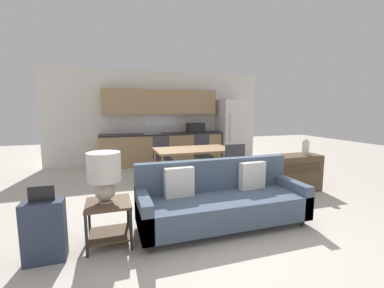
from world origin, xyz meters
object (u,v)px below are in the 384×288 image
(couch, at_px, (221,200))
(suitcase, at_px, (44,231))
(side_table, at_px, (109,215))
(dining_chair_far_right, at_px, (203,153))
(credenza, at_px, (293,173))
(vase, at_px, (306,148))
(dining_table, at_px, (193,152))
(dining_chair_near_right, at_px, (232,166))
(refrigerator, at_px, (231,130))
(table_lamp, at_px, (104,172))
(dining_chair_far_left, at_px, (162,155))

(couch, relative_size, suitcase, 2.81)
(side_table, height_order, dining_chair_far_right, dining_chair_far_right)
(couch, xyz_separation_m, dining_chair_far_right, (0.77, 2.75, 0.18))
(side_table, distance_m, credenza, 3.59)
(vase, bearing_deg, dining_table, 150.94)
(dining_table, relative_size, credenza, 1.55)
(couch, distance_m, suitcase, 2.14)
(dining_chair_near_right, bearing_deg, refrigerator, -117.08)
(vase, bearing_deg, side_table, -165.53)
(dining_table, relative_size, table_lamp, 2.70)
(dining_table, distance_m, table_lamp, 2.69)
(credenza, bearing_deg, dining_table, 148.34)
(table_lamp, bearing_deg, vase, 14.21)
(dining_chair_far_left, bearing_deg, side_table, -108.64)
(side_table, xyz_separation_m, credenza, (3.45, 0.98, 0.01))
(dining_chair_far_left, bearing_deg, vase, -33.30)
(credenza, relative_size, dining_chair_near_right, 1.09)
(dining_table, xyz_separation_m, credenza, (1.72, -1.06, -0.35))
(refrigerator, xyz_separation_m, couch, (-2.20, -4.08, -0.60))
(credenza, height_order, suitcase, suitcase)
(table_lamp, height_order, dining_chair_far_right, table_lamp)
(refrigerator, relative_size, dining_chair_far_right, 1.97)
(side_table, distance_m, vase, 3.84)
(vase, relative_size, dining_chair_near_right, 0.32)
(dining_chair_far_right, bearing_deg, table_lamp, -126.15)
(couch, xyz_separation_m, credenza, (1.97, 0.91, 0.01))
(refrigerator, xyz_separation_m, dining_table, (-1.95, -2.11, -0.24))
(refrigerator, bearing_deg, dining_chair_near_right, -116.29)
(refrigerator, xyz_separation_m, dining_chair_far_left, (-2.45, -1.28, -0.42))
(vase, xyz_separation_m, suitcase, (-4.33, -1.12, -0.52))
(couch, distance_m, dining_chair_far_right, 2.86)
(couch, xyz_separation_m, dining_chair_near_right, (0.77, 1.18, 0.18))
(couch, distance_m, dining_chair_far_left, 2.82)
(table_lamp, bearing_deg, dining_chair_near_right, 28.57)
(credenza, height_order, dining_chair_far_left, dining_chair_far_left)
(side_table, distance_m, dining_chair_far_left, 3.12)
(dining_chair_far_right, distance_m, dining_chair_near_right, 1.57)
(couch, bearing_deg, refrigerator, 61.72)
(refrigerator, height_order, dining_table, refrigerator)
(couch, height_order, dining_chair_far_right, dining_chair_far_right)
(vase, relative_size, dining_chair_far_left, 0.32)
(side_table, height_order, credenza, credenza)
(side_table, bearing_deg, table_lamp, 159.97)
(dining_chair_near_right, bearing_deg, couch, 56.35)
(table_lamp, xyz_separation_m, dining_chair_far_right, (2.28, 2.81, -0.35))
(table_lamp, bearing_deg, credenza, 15.54)
(couch, height_order, side_table, couch)
(couch, bearing_deg, vase, 21.88)
(credenza, relative_size, vase, 3.41)
(couch, bearing_deg, dining_chair_far_left, 95.22)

